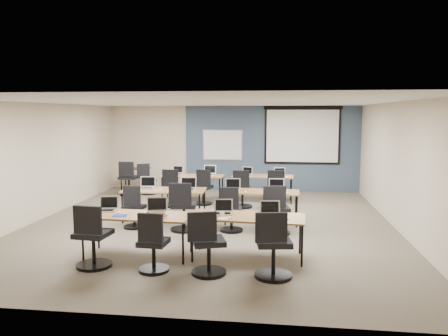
# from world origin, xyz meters

# --- Properties ---
(floor) EXTENTS (8.00, 9.00, 0.02)m
(floor) POSITION_xyz_m (0.00, 0.00, 0.00)
(floor) COLOR #6B6354
(floor) RESTS_ON ground
(ceiling) EXTENTS (8.00, 9.00, 0.02)m
(ceiling) POSITION_xyz_m (0.00, 0.00, 2.70)
(ceiling) COLOR white
(ceiling) RESTS_ON ground
(wall_back) EXTENTS (8.00, 0.04, 2.70)m
(wall_back) POSITION_xyz_m (0.00, 4.50, 1.35)
(wall_back) COLOR beige
(wall_back) RESTS_ON ground
(wall_front) EXTENTS (8.00, 0.04, 2.70)m
(wall_front) POSITION_xyz_m (0.00, -4.50, 1.35)
(wall_front) COLOR beige
(wall_front) RESTS_ON ground
(wall_left) EXTENTS (0.04, 9.00, 2.70)m
(wall_left) POSITION_xyz_m (-4.00, 0.00, 1.35)
(wall_left) COLOR beige
(wall_left) RESTS_ON ground
(wall_right) EXTENTS (0.04, 9.00, 2.70)m
(wall_right) POSITION_xyz_m (4.00, 0.00, 1.35)
(wall_right) COLOR beige
(wall_right) RESTS_ON ground
(blue_accent_panel) EXTENTS (5.50, 0.04, 2.70)m
(blue_accent_panel) POSITION_xyz_m (1.25, 4.47, 1.35)
(blue_accent_panel) COLOR #3D5977
(blue_accent_panel) RESTS_ON wall_back
(whiteboard) EXTENTS (1.28, 0.03, 0.98)m
(whiteboard) POSITION_xyz_m (-0.30, 4.43, 1.45)
(whiteboard) COLOR #B6BCC6
(whiteboard) RESTS_ON wall_back
(projector_screen) EXTENTS (2.40, 0.10, 1.82)m
(projector_screen) POSITION_xyz_m (2.20, 4.41, 1.89)
(projector_screen) COLOR black
(projector_screen) RESTS_ON wall_back
(training_table_front_left) EXTENTS (1.84, 0.77, 0.73)m
(training_table_front_left) POSITION_xyz_m (-0.90, -2.30, 0.69)
(training_table_front_left) COLOR brown
(training_table_front_left) RESTS_ON floor
(training_table_front_right) EXTENTS (1.91, 0.80, 0.73)m
(training_table_front_right) POSITION_xyz_m (0.98, -2.16, 0.69)
(training_table_front_right) COLOR brown
(training_table_front_right) RESTS_ON floor
(training_table_mid_left) EXTENTS (1.88, 0.78, 0.73)m
(training_table_mid_left) POSITION_xyz_m (-1.10, 0.18, 0.69)
(training_table_mid_left) COLOR #A6704A
(training_table_mid_left) RESTS_ON floor
(training_table_mid_right) EXTENTS (1.68, 0.70, 0.73)m
(training_table_mid_right) POSITION_xyz_m (1.11, 0.27, 0.68)
(training_table_mid_right) COLOR #A26B41
(training_table_mid_right) RESTS_ON floor
(training_table_back_left) EXTENTS (1.74, 0.72, 0.73)m
(training_table_back_left) POSITION_xyz_m (-0.91, 2.55, 0.68)
(training_table_back_left) COLOR brown
(training_table_back_left) RESTS_ON floor
(training_table_back_right) EXTENTS (1.70, 0.71, 0.73)m
(training_table_back_right) POSITION_xyz_m (1.05, 2.75, 0.68)
(training_table_back_right) COLOR #965D27
(training_table_back_right) RESTS_ON floor
(laptop_0) EXTENTS (0.33, 0.28, 0.25)m
(laptop_0) POSITION_xyz_m (-1.54, -2.06, 0.79)
(laptop_0) COLOR silver
(laptop_0) RESTS_ON training_table_front_left
(mouse_0) EXTENTS (0.07, 0.10, 0.03)m
(mouse_0) POSITION_xyz_m (-1.25, -2.22, 0.74)
(mouse_0) COLOR white
(mouse_0) RESTS_ON training_table_front_left
(task_chair_0) EXTENTS (0.57, 0.57, 1.04)m
(task_chair_0) POSITION_xyz_m (-1.43, -2.96, 0.43)
(task_chair_0) COLOR black
(task_chair_0) RESTS_ON floor
(laptop_1) EXTENTS (0.36, 0.30, 0.27)m
(laptop_1) POSITION_xyz_m (-0.62, -2.16, 0.80)
(laptop_1) COLOR #ABABAB
(laptop_1) RESTS_ON training_table_front_left
(mouse_1) EXTENTS (0.08, 0.10, 0.03)m
(mouse_1) POSITION_xyz_m (-0.41, -2.24, 0.74)
(mouse_1) COLOR white
(mouse_1) RESTS_ON training_table_front_left
(task_chair_1) EXTENTS (0.48, 0.48, 0.97)m
(task_chair_1) POSITION_xyz_m (-0.42, -3.04, 0.40)
(task_chair_1) COLOR black
(task_chair_1) RESTS_ON floor
(laptop_2) EXTENTS (0.32, 0.27, 0.24)m
(laptop_2) POSITION_xyz_m (0.54, -2.04, 0.79)
(laptop_2) COLOR #B4B4B4
(laptop_2) RESTS_ON training_table_front_right
(mouse_2) EXTENTS (0.09, 0.11, 0.03)m
(mouse_2) POSITION_xyz_m (0.69, -2.35, 0.74)
(mouse_2) COLOR white
(mouse_2) RESTS_ON training_table_front_right
(task_chair_2) EXTENTS (0.55, 0.54, 1.01)m
(task_chair_2) POSITION_xyz_m (0.43, -3.05, 0.42)
(task_chair_2) COLOR black
(task_chair_2) RESTS_ON floor
(laptop_3) EXTENTS (0.34, 0.29, 0.26)m
(laptop_3) POSITION_xyz_m (1.35, -2.15, 0.79)
(laptop_3) COLOR #A9A9B0
(laptop_3) RESTS_ON training_table_front_right
(mouse_3) EXTENTS (0.08, 0.11, 0.04)m
(mouse_3) POSITION_xyz_m (1.65, -2.30, 0.74)
(mouse_3) COLOR white
(mouse_3) RESTS_ON training_table_front_right
(task_chair_3) EXTENTS (0.57, 0.57, 1.05)m
(task_chair_3) POSITION_xyz_m (1.42, -3.06, 0.43)
(task_chair_3) COLOR black
(task_chair_3) RESTS_ON floor
(laptop_4) EXTENTS (0.35, 0.30, 0.27)m
(laptop_4) POSITION_xyz_m (-1.54, 0.32, 0.80)
(laptop_4) COLOR silver
(laptop_4) RESTS_ON training_table_mid_left
(mouse_4) EXTENTS (0.07, 0.10, 0.03)m
(mouse_4) POSITION_xyz_m (-1.15, 0.06, 0.74)
(mouse_4) COLOR white
(mouse_4) RESTS_ON training_table_mid_left
(task_chair_4) EXTENTS (0.47, 0.47, 0.95)m
(task_chair_4) POSITION_xyz_m (-1.58, -0.55, 0.39)
(task_chair_4) COLOR black
(task_chair_4) RESTS_ON floor
(laptop_5) EXTENTS (0.36, 0.31, 0.27)m
(laptop_5) POSITION_xyz_m (-0.57, 0.28, 0.80)
(laptop_5) COLOR silver
(laptop_5) RESTS_ON training_table_mid_left
(mouse_5) EXTENTS (0.09, 0.11, 0.04)m
(mouse_5) POSITION_xyz_m (-0.38, 0.10, 0.74)
(mouse_5) COLOR white
(mouse_5) RESTS_ON training_table_mid_left
(task_chair_5) EXTENTS (0.57, 0.57, 1.05)m
(task_chair_5) POSITION_xyz_m (-0.48, -0.63, 0.44)
(task_chair_5) COLOR black
(task_chair_5) RESTS_ON floor
(laptop_6) EXTENTS (0.35, 0.29, 0.26)m
(laptop_6) POSITION_xyz_m (0.46, 0.30, 0.79)
(laptop_6) COLOR #AAAAAC
(laptop_6) RESTS_ON training_table_mid_right
(mouse_6) EXTENTS (0.08, 0.11, 0.03)m
(mouse_6) POSITION_xyz_m (0.77, 0.07, 0.74)
(mouse_6) COLOR white
(mouse_6) RESTS_ON training_table_mid_right
(task_chair_6) EXTENTS (0.48, 0.48, 0.96)m
(task_chair_6) POSITION_xyz_m (0.52, -0.56, 0.40)
(task_chair_6) COLOR black
(task_chair_6) RESTS_ON floor
(laptop_7) EXTENTS (0.35, 0.30, 0.27)m
(laptop_7) POSITION_xyz_m (1.45, 0.37, 0.80)
(laptop_7) COLOR silver
(laptop_7) RESTS_ON training_table_mid_right
(mouse_7) EXTENTS (0.08, 0.10, 0.03)m
(mouse_7) POSITION_xyz_m (1.69, 0.05, 0.74)
(mouse_7) COLOR white
(mouse_7) RESTS_ON training_table_mid_right
(task_chair_7) EXTENTS (0.56, 0.56, 1.03)m
(task_chair_7) POSITION_xyz_m (1.45, -0.66, 0.43)
(task_chair_7) COLOR black
(task_chair_7) RESTS_ON floor
(laptop_8) EXTENTS (0.30, 0.26, 0.23)m
(laptop_8) POSITION_xyz_m (-1.40, 2.78, 0.79)
(laptop_8) COLOR #B1B2C0
(laptop_8) RESTS_ON training_table_back_left
(mouse_8) EXTENTS (0.09, 0.11, 0.04)m
(mouse_8) POSITION_xyz_m (-1.32, 2.48, 0.74)
(mouse_8) COLOR white
(mouse_8) RESTS_ON training_table_back_left
(task_chair_8) EXTENTS (0.53, 0.53, 1.01)m
(task_chair_8) POSITION_xyz_m (-1.33, 1.74, 0.42)
(task_chair_8) COLOR black
(task_chair_8) RESTS_ON floor
(laptop_9) EXTENTS (0.35, 0.30, 0.27)m
(laptop_9) POSITION_xyz_m (-0.46, 2.74, 0.80)
(laptop_9) COLOR silver
(laptop_9) RESTS_ON training_table_back_left
(mouse_9) EXTENTS (0.08, 0.11, 0.04)m
(mouse_9) POSITION_xyz_m (-0.33, 2.48, 0.74)
(mouse_9) COLOR white
(mouse_9) RESTS_ON training_table_back_left
(task_chair_9) EXTENTS (0.49, 0.49, 0.97)m
(task_chair_9) POSITION_xyz_m (-0.52, 2.06, 0.40)
(task_chair_9) COLOR black
(task_chair_9) RESTS_ON floor
(laptop_10) EXTENTS (0.31, 0.26, 0.23)m
(laptop_10) POSITION_xyz_m (0.61, 2.77, 0.79)
(laptop_10) COLOR #B6B6B9
(laptop_10) RESTS_ON training_table_back_right
(mouse_10) EXTENTS (0.09, 0.12, 0.04)m
(mouse_10) POSITION_xyz_m (0.69, 2.45, 0.74)
(mouse_10) COLOR white
(mouse_10) RESTS_ON training_table_back_right
(task_chair_10) EXTENTS (0.53, 0.53, 1.01)m
(task_chair_10) POSITION_xyz_m (0.55, 1.81, 0.42)
(task_chair_10) COLOR black
(task_chair_10) RESTS_ON floor
(laptop_11) EXTENTS (0.31, 0.26, 0.24)m
(laptop_11) POSITION_xyz_m (1.52, 2.67, 0.79)
(laptop_11) COLOR #9F9FAB
(laptop_11) RESTS_ON training_table_back_right
(mouse_11) EXTENTS (0.09, 0.11, 0.03)m
(mouse_11) POSITION_xyz_m (1.72, 2.45, 0.74)
(mouse_11) COLOR white
(mouse_11) RESTS_ON training_table_back_right
(task_chair_11) EXTENTS (0.54, 0.54, 1.02)m
(task_chair_11) POSITION_xyz_m (1.43, 1.88, 0.42)
(task_chair_11) COLOR black
(task_chair_11) RESTS_ON floor
(blue_mousepad) EXTENTS (0.27, 0.23, 0.01)m
(blue_mousepad) POSITION_xyz_m (-1.17, -2.42, 0.73)
(blue_mousepad) COLOR navy
(blue_mousepad) RESTS_ON training_table_front_left
(snack_bowl) EXTENTS (0.39, 0.39, 0.08)m
(snack_bowl) POSITION_xyz_m (-0.55, -2.39, 0.77)
(snack_bowl) COLOR brown
(snack_bowl) RESTS_ON training_table_front_left
(snack_plate) EXTENTS (0.22, 0.22, 0.01)m
(snack_plate) POSITION_xyz_m (0.60, -2.43, 0.74)
(snack_plate) COLOR white
(snack_plate) RESTS_ON training_table_front_right
(coffee_cup) EXTENTS (0.08, 0.08, 0.07)m
(coffee_cup) POSITION_xyz_m (0.56, -2.31, 0.78)
(coffee_cup) COLOR silver
(coffee_cup) RESTS_ON snack_plate
(utility_table) EXTENTS (0.90, 0.50, 0.75)m
(utility_table) POSITION_xyz_m (-3.02, 3.82, 0.65)
(utility_table) COLOR #352714
(utility_table) RESTS_ON floor
(spare_chair_a) EXTENTS (0.52, 0.47, 0.95)m
(spare_chair_a) POSITION_xyz_m (-2.49, 3.38, 0.39)
(spare_chair_a) COLOR black
(spare_chair_a) RESTS_ON floor
(spare_chair_b) EXTENTS (0.57, 0.57, 1.04)m
(spare_chair_b) POSITION_xyz_m (-2.99, 3.12, 0.43)
(spare_chair_b) COLOR black
(spare_chair_b) RESTS_ON floor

